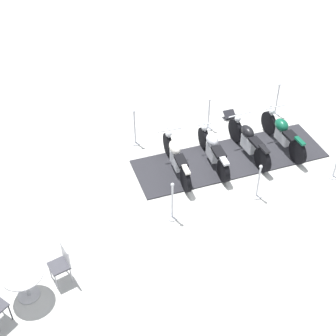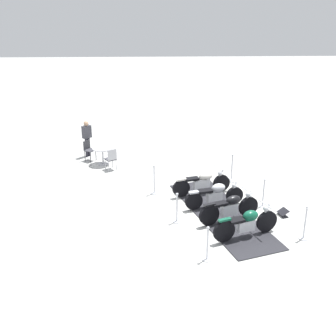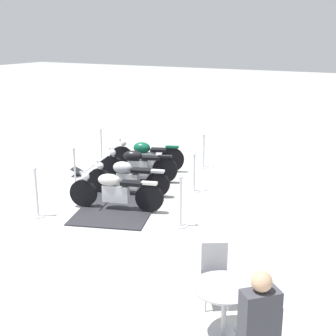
% 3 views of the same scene
% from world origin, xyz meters
% --- Properties ---
extents(ground_plane, '(80.00, 80.00, 0.00)m').
position_xyz_m(ground_plane, '(0.00, 0.00, 0.00)').
color(ground_plane, silver).
extents(display_platform, '(3.29, 5.69, 0.03)m').
position_xyz_m(display_platform, '(0.00, 0.00, 0.02)').
color(display_platform, '#28282D').
rests_on(display_platform, ground_plane).
extents(motorcycle_forest, '(2.10, 1.03, 1.02)m').
position_xyz_m(motorcycle_forest, '(-0.54, 1.53, 0.51)').
color(motorcycle_forest, black).
rests_on(motorcycle_forest, display_platform).
extents(motorcycle_black, '(2.05, 1.03, 1.01)m').
position_xyz_m(motorcycle_black, '(-0.19, 0.50, 0.49)').
color(motorcycle_black, black).
rests_on(motorcycle_black, display_platform).
extents(motorcycle_chrome, '(2.10, 0.83, 0.90)m').
position_xyz_m(motorcycle_chrome, '(0.14, -0.52, 0.46)').
color(motorcycle_chrome, black).
rests_on(motorcycle_chrome, display_platform).
extents(motorcycle_cream, '(2.18, 0.85, 0.95)m').
position_xyz_m(motorcycle_cream, '(0.47, -1.55, 0.48)').
color(motorcycle_cream, black).
rests_on(motorcycle_cream, display_platform).
extents(stanchion_right_rear, '(0.29, 0.29, 1.15)m').
position_xyz_m(stanchion_right_rear, '(-0.81, -2.70, 0.41)').
color(stanchion_right_rear, silver).
rests_on(stanchion_right_rear, ground_plane).
extents(stanchion_left_mid, '(0.29, 0.29, 1.03)m').
position_xyz_m(stanchion_left_mid, '(1.53, 0.50, 0.37)').
color(stanchion_left_mid, silver).
rests_on(stanchion_left_mid, ground_plane).
extents(stanchion_right_mid, '(0.33, 0.33, 1.05)m').
position_xyz_m(stanchion_right_mid, '(-1.53, -0.50, 0.33)').
color(stanchion_right_mid, silver).
rests_on(stanchion_right_mid, ground_plane).
extents(stanchion_left_rear, '(0.30, 0.30, 1.13)m').
position_xyz_m(stanchion_left_rear, '(2.25, -1.70, 0.40)').
color(stanchion_left_rear, silver).
rests_on(stanchion_left_rear, ground_plane).
extents(stanchion_left_front, '(0.30, 0.30, 1.05)m').
position_xyz_m(stanchion_left_front, '(0.81, 2.70, 0.37)').
color(stanchion_left_front, silver).
rests_on(stanchion_left_front, ground_plane).
extents(stanchion_right_front, '(0.29, 0.29, 1.11)m').
position_xyz_m(stanchion_right_front, '(-2.25, 1.70, 0.40)').
color(stanchion_right_front, silver).
rests_on(stanchion_right_front, ground_plane).
extents(info_placard, '(0.37, 0.44, 0.23)m').
position_xyz_m(info_placard, '(-2.04, 0.21, 0.08)').
color(info_placard, '#333338').
rests_on(info_placard, ground_plane).
extents(cafe_table, '(0.87, 0.87, 0.75)m').
position_xyz_m(cafe_table, '(4.46, -4.78, 0.57)').
color(cafe_table, '#B7B7BC').
rests_on(cafe_table, ground_plane).
extents(cafe_chair_near_table, '(0.55, 0.55, 0.94)m').
position_xyz_m(cafe_chair_near_table, '(4.03, -4.07, 0.54)').
color(cafe_chair_near_table, '#B7B7BC').
rests_on(cafe_chair_near_table, ground_plane).
extents(cafe_chair_across_table, '(0.56, 0.56, 0.91)m').
position_xyz_m(cafe_chair_across_table, '(5.12, -5.27, 0.54)').
color(cafe_chair_across_table, '#2D2D33').
rests_on(cafe_chair_across_table, ground_plane).
extents(bystander_person, '(0.44, 0.44, 1.66)m').
position_xyz_m(bystander_person, '(5.25, -5.83, 1.00)').
color(bystander_person, '#23232D').
rests_on(bystander_person, ground_plane).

